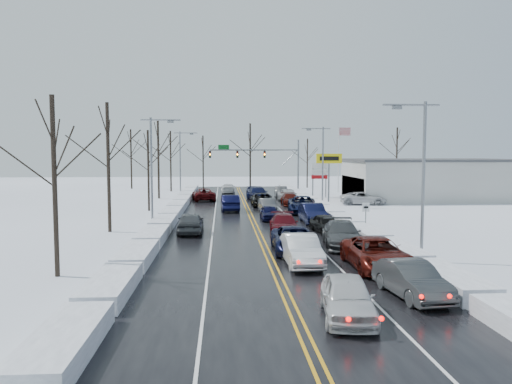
{
  "coord_description": "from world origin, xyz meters",
  "views": [
    {
      "loc": [
        -2.74,
        -45.15,
        6.22
      ],
      "look_at": [
        0.39,
        0.85,
        2.5
      ],
      "focal_mm": 35.0,
      "sensor_mm": 36.0,
      "label": 1
    }
  ],
  "objects": [
    {
      "name": "speed_limit_sign",
      "position": [
        8.2,
        -8.0,
        1.63
      ],
      "size": [
        0.55,
        0.09,
        2.35
      ],
      "color": "slate",
      "rests_on": "ground"
    },
    {
      "name": "ground",
      "position": [
        0.0,
        0.0,
        0.0
      ],
      "size": [
        160.0,
        160.0,
        0.0
      ],
      "primitive_type": "plane",
      "color": "white",
      "rests_on": "ground"
    },
    {
      "name": "queued_car_12",
      "position": [
        5.21,
        -7.53,
        0.0
      ],
      "size": [
        2.13,
        4.27,
        1.4
      ],
      "primitive_type": "imported",
      "rotation": [
        0.0,
        0.0,
        0.12
      ],
      "color": "black",
      "rests_on": "ground"
    },
    {
      "name": "tree_far_c",
      "position": [
        2.0,
        39.0,
        7.68
      ],
      "size": [
        4.4,
        4.4,
        11.0
      ],
      "color": "#2D231C",
      "rests_on": "ground"
    },
    {
      "name": "queued_car_13",
      "position": [
        5.15,
        -2.32,
        0.0
      ],
      "size": [
        1.86,
        5.2,
        1.71
      ],
      "primitive_type": "imported",
      "rotation": [
        0.0,
        0.0,
        0.01
      ],
      "color": "black",
      "rests_on": "ground"
    },
    {
      "name": "road_surface",
      "position": [
        0.0,
        2.0,
        0.01
      ],
      "size": [
        14.0,
        84.0,
        0.01
      ],
      "primitive_type": "cube",
      "color": "black",
      "rests_on": "ground"
    },
    {
      "name": "queued_car_9",
      "position": [
        5.31,
        -24.72,
        0.0
      ],
      "size": [
        2.16,
        4.86,
        1.55
      ],
      "primitive_type": "imported",
      "rotation": [
        0.0,
        0.0,
        0.11
      ],
      "color": "#393C3E",
      "rests_on": "ground"
    },
    {
      "name": "snow_bank_left",
      "position": [
        -7.6,
        2.0,
        0.0
      ],
      "size": [
        1.79,
        72.0,
        0.78
      ],
      "primitive_type": "cube",
      "color": "white",
      "rests_on": "ground"
    },
    {
      "name": "queued_car_0",
      "position": [
        1.91,
        -27.16,
        0.0
      ],
      "size": [
        2.48,
        4.86,
        1.58
      ],
      "primitive_type": "imported",
      "rotation": [
        0.0,
        0.0,
        -0.13
      ],
      "color": "silver",
      "rests_on": "ground"
    },
    {
      "name": "oncoming_car_3",
      "position": [
        -5.18,
        -7.14,
        0.0
      ],
      "size": [
        1.99,
        4.85,
        1.64
      ],
      "primitive_type": "imported",
      "rotation": [
        0.0,
        0.0,
        3.15
      ],
      "color": "#46494B",
      "rests_on": "ground"
    },
    {
      "name": "queued_car_15",
      "position": [
        5.14,
        12.34,
        0.0
      ],
      "size": [
        1.92,
        4.7,
        1.36
      ],
      "primitive_type": "imported",
      "rotation": [
        0.0,
        0.0,
        -0.0
      ],
      "color": "#450E09",
      "rests_on": "ground"
    },
    {
      "name": "streetlight_nw",
      "position": [
        -8.3,
        24.0,
        5.31
      ],
      "size": [
        3.2,
        0.25,
        9.0
      ],
      "color": "slate",
      "rests_on": "ground"
    },
    {
      "name": "queued_car_6",
      "position": [
        1.89,
        11.3,
        0.0
      ],
      "size": [
        2.54,
        5.4,
        1.49
      ],
      "primitive_type": "imported",
      "rotation": [
        0.0,
        0.0,
        0.01
      ],
      "color": "black",
      "rests_on": "ground"
    },
    {
      "name": "queued_car_1",
      "position": [
        1.58,
        -18.33,
        0.0
      ],
      "size": [
        1.88,
        5.09,
        1.66
      ],
      "primitive_type": "imported",
      "rotation": [
        0.0,
        0.0,
        0.02
      ],
      "color": "white",
      "rests_on": "ground"
    },
    {
      "name": "parked_car_1",
      "position": [
        17.2,
        16.86,
        0.0
      ],
      "size": [
        2.44,
        5.53,
        1.58
      ],
      "primitive_type": "imported",
      "rotation": [
        0.0,
        0.0,
        -0.04
      ],
      "color": "#404246",
      "rests_on": "ground"
    },
    {
      "name": "streetlight_ne",
      "position": [
        8.3,
        10.0,
        5.31
      ],
      "size": [
        3.2,
        0.25,
        9.0
      ],
      "color": "slate",
      "rests_on": "ground"
    },
    {
      "name": "tree_left_e",
      "position": [
        -10.8,
        34.0,
        6.64
      ],
      "size": [
        3.8,
        3.8,
        9.5
      ],
      "color": "#2D231C",
      "rests_on": "ground"
    },
    {
      "name": "tree_left_b",
      "position": [
        -11.5,
        -6.0,
        6.99
      ],
      "size": [
        4.0,
        4.0,
        10.0
      ],
      "color": "#2D231C",
      "rests_on": "ground"
    },
    {
      "name": "dealership_building",
      "position": [
        23.98,
        18.0,
        2.66
      ],
      "size": [
        20.4,
        12.4,
        5.3
      ],
      "color": "beige",
      "rests_on": "ground"
    },
    {
      "name": "tree_far_b",
      "position": [
        -6.0,
        41.0,
        6.29
      ],
      "size": [
        3.6,
        3.6,
        9.0
      ],
      "color": "#2D231C",
      "rests_on": "ground"
    },
    {
      "name": "parked_car_2",
      "position": [
        14.89,
        20.64,
        0.0
      ],
      "size": [
        1.76,
        4.06,
        1.36
      ],
      "primitive_type": "imported",
      "rotation": [
        0.0,
        0.0,
        3.18
      ],
      "color": "black",
      "rests_on": "ground"
    },
    {
      "name": "parked_car_0",
      "position": [
        13.88,
        12.39,
        0.0
      ],
      "size": [
        5.69,
        3.14,
        1.51
      ],
      "primitive_type": "imported",
      "rotation": [
        0.0,
        0.0,
        1.45
      ],
      "color": "silver",
      "rests_on": "ground"
    },
    {
      "name": "snow_bank_right",
      "position": [
        7.6,
        2.0,
        0.0
      ],
      "size": [
        1.79,
        72.0,
        0.78
      ],
      "primitive_type": "cube",
      "color": "white",
      "rests_on": "ground"
    },
    {
      "name": "queued_car_4",
      "position": [
        1.55,
        -0.17,
        0.0
      ],
      "size": [
        1.62,
        3.99,
        1.36
      ],
      "primitive_type": "imported",
      "rotation": [
        0.0,
        0.0,
        0.0
      ],
      "color": "black",
      "rests_on": "ground"
    },
    {
      "name": "oncoming_car_0",
      "position": [
        -1.93,
        7.27,
        0.0
      ],
      "size": [
        2.02,
        5.25,
        1.71
      ],
      "primitive_type": "imported",
      "rotation": [
        0.0,
        0.0,
        3.18
      ],
      "color": "black",
      "rests_on": "ground"
    },
    {
      "name": "used_vehicles_sign",
      "position": [
        10.5,
        22.0,
        3.32
      ],
      "size": [
        2.2,
        0.22,
        4.65
      ],
      "color": "slate",
      "rests_on": "ground"
    },
    {
      "name": "tree_far_e",
      "position": [
        28.0,
        41.0,
        7.33
      ],
      "size": [
        4.2,
        4.2,
        10.5
      ],
      "color": "#2D231C",
      "rests_on": "ground"
    },
    {
      "name": "tires_plus_sign",
      "position": [
        10.5,
        15.99,
        4.99
      ],
      "size": [
        3.2,
        0.34,
        6.0
      ],
      "color": "slate",
      "rests_on": "ground"
    },
    {
      "name": "queued_car_8",
      "position": [
        1.73,
        24.03,
        0.0
      ],
      "size": [
        2.32,
        4.64,
        1.52
      ],
      "primitive_type": "imported",
      "rotation": [
        0.0,
        0.0,
        0.12
      ],
      "color": "black",
      "rests_on": "ground"
    },
    {
      "name": "tree_far_d",
      "position": [
        12.0,
        40.5,
        5.94
      ],
      "size": [
        3.4,
        3.4,
        8.5
      ],
      "color": "#2D231C",
      "rests_on": "ground"
    },
    {
      "name": "streetlight_sw",
      "position": [
        -8.3,
        -4.0,
        5.31
      ],
      "size": [
        3.2,
        0.25,
        9.0
      ],
      "color": "slate",
      "rests_on": "ground"
    },
    {
      "name": "queued_car_2",
      "position": [
        1.7,
        -14.91,
        0.0
      ],
      "size": [
        2.75,
        5.72,
        1.57
      ],
      "primitive_type": "imported",
      "rotation": [
        0.0,
        0.0,
        -0.03
      ],
      "color": "black",
      "rests_on": "ground"
    },
    {
      "name": "queued_car_10",
      "position": [
        5.4,
        -19.62,
        0.0
      ],
      "size": [
        2.79,
        6.0,
        1.66
      ],
      "primitive_type": "imported",
      "rotation": [
        0.0,
        0.0,
        -0.01
      ],
      "color": "#4D100A",
      "rests_on": "ground"
    },
    {
      "name": "tree_left_d",
      "position": [
        -11.2,
        22.0,
        7.33
      ],
      "size": [
        4.2,
        4.2,
        10.5
      ],
      "color": "#2D231C",
      "rests_on": "ground"
    },
    {
      "name": "oncoming_car_2",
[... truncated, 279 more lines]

